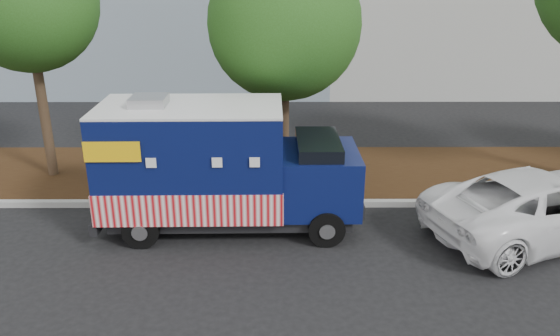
{
  "coord_description": "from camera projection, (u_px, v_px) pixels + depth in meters",
  "views": [
    {
      "loc": [
        -0.2,
        -10.85,
        5.69
      ],
      "look_at": [
        -0.17,
        0.6,
        1.31
      ],
      "focal_mm": 35.0,
      "sensor_mm": 36.0,
      "label": 1
    }
  ],
  "objects": [
    {
      "name": "ground",
      "position": [
        288.0,
        233.0,
        12.17
      ],
      "size": [
        120.0,
        120.0,
        0.0
      ],
      "primitive_type": "plane",
      "color": "black",
      "rests_on": "ground"
    },
    {
      "name": "curb",
      "position": [
        287.0,
        203.0,
        13.45
      ],
      "size": [
        120.0,
        0.18,
        0.15
      ],
      "primitive_type": "cube",
      "color": "#9E9E99",
      "rests_on": "ground"
    },
    {
      "name": "mulch_strip",
      "position": [
        286.0,
        172.0,
        15.41
      ],
      "size": [
        120.0,
        4.0,
        0.15
      ],
      "primitive_type": "cube",
      "color": "#321A0E",
      "rests_on": "ground"
    },
    {
      "name": "tree_a",
      "position": [
        27.0,
        2.0,
        13.47
      ],
      "size": [
        3.48,
        3.48,
        6.47
      ],
      "color": "#38281C",
      "rests_on": "ground"
    },
    {
      "name": "tree_b",
      "position": [
        284.0,
        23.0,
        13.81
      ],
      "size": [
        3.93,
        3.93,
        6.16
      ],
      "color": "#38281C",
      "rests_on": "ground"
    },
    {
      "name": "sign_post",
      "position": [
        230.0,
        158.0,
        13.18
      ],
      "size": [
        0.06,
        0.06,
        2.4
      ],
      "primitive_type": "cube",
      "color": "#473828",
      "rests_on": "ground"
    },
    {
      "name": "food_truck",
      "position": [
        216.0,
        170.0,
        12.0
      ],
      "size": [
        5.79,
        2.28,
        3.03
      ],
      "rotation": [
        0.0,
        0.0,
        0.01
      ],
      "color": "black",
      "rests_on": "ground"
    },
    {
      "name": "white_car",
      "position": [
        543.0,
        205.0,
        11.78
      ],
      "size": [
        5.77,
        4.04,
        1.46
      ],
      "primitive_type": "imported",
      "rotation": [
        0.0,
        0.0,
        1.91
      ],
      "color": "white",
      "rests_on": "ground"
    }
  ]
}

